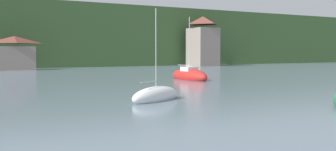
{
  "coord_description": "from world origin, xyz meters",
  "views": [
    {
      "loc": [
        -9.2,
        22.26,
        3.12
      ],
      "look_at": [
        0.0,
        38.96,
        1.96
      ],
      "focal_mm": 41.75,
      "sensor_mm": 36.0,
      "label": 1
    }
  ],
  "objects_px": {
    "shore_building_central": "(15,54)",
    "sailboat_far_3": "(189,76)",
    "sailboat_mid_4": "(156,96)",
    "shore_building_eastcentral": "(203,42)"
  },
  "relations": [
    {
      "from": "shore_building_central",
      "to": "sailboat_far_3",
      "type": "bearing_deg",
      "value": -67.85
    },
    {
      "from": "sailboat_mid_4",
      "to": "shore_building_eastcentral",
      "type": "bearing_deg",
      "value": 27.02
    },
    {
      "from": "sailboat_mid_4",
      "to": "shore_building_central",
      "type": "bearing_deg",
      "value": 66.15
    },
    {
      "from": "shore_building_central",
      "to": "sailboat_far_3",
      "type": "height_order",
      "value": "sailboat_far_3"
    },
    {
      "from": "shore_building_central",
      "to": "shore_building_eastcentral",
      "type": "height_order",
      "value": "shore_building_eastcentral"
    },
    {
      "from": "shore_building_eastcentral",
      "to": "sailboat_far_3",
      "type": "height_order",
      "value": "shore_building_eastcentral"
    },
    {
      "from": "sailboat_mid_4",
      "to": "sailboat_far_3",
      "type": "bearing_deg",
      "value": 25.27
    },
    {
      "from": "shore_building_eastcentral",
      "to": "sailboat_mid_4",
      "type": "xyz_separation_m",
      "value": [
        -37.05,
        -49.75,
        -4.99
      ]
    },
    {
      "from": "shore_building_central",
      "to": "sailboat_far_3",
      "type": "xyz_separation_m",
      "value": [
        13.77,
        -33.82,
        -2.36
      ]
    },
    {
      "from": "sailboat_far_3",
      "to": "shore_building_eastcentral",
      "type": "bearing_deg",
      "value": 141.48
    }
  ]
}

